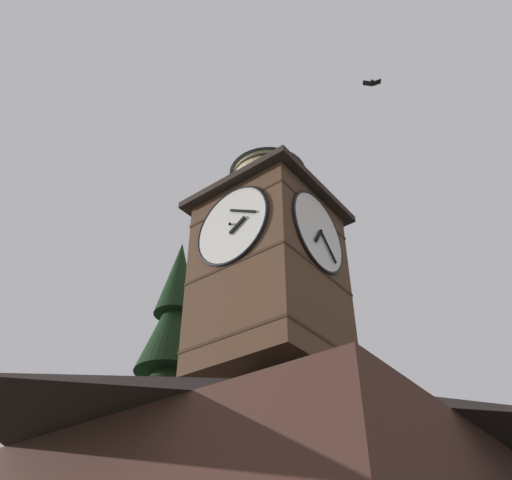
# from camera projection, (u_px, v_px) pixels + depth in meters

# --- Properties ---
(clock_tower) EXTENTS (4.64, 4.64, 9.39)m
(clock_tower) POSITION_uv_depth(u_px,v_px,m) (270.00, 264.00, 17.64)
(clock_tower) COLOR brown
(clock_tower) RESTS_ON building_main
(pine_tree_behind) EXTENTS (5.48, 5.48, 15.07)m
(pine_tree_behind) POSITION_uv_depth(u_px,v_px,m) (161.00, 452.00, 17.84)
(pine_tree_behind) COLOR #473323
(pine_tree_behind) RESTS_ON ground_plane
(moon) EXTENTS (2.29, 2.29, 2.29)m
(moon) POSITION_uv_depth(u_px,v_px,m) (77.00, 414.00, 48.95)
(moon) COLOR silver
(flying_bird_high) EXTENTS (0.53, 0.69, 0.16)m
(flying_bird_high) POSITION_uv_depth(u_px,v_px,m) (372.00, 83.00, 19.63)
(flying_bird_high) COLOR black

